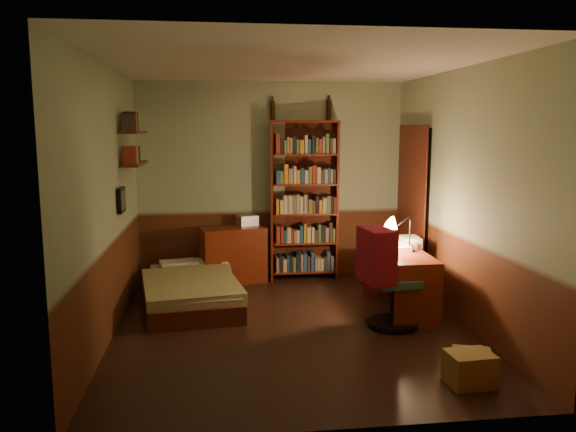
{
  "coord_description": "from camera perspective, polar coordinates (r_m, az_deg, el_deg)",
  "views": [
    {
      "loc": [
        -0.72,
        -5.41,
        1.99
      ],
      "look_at": [
        0.0,
        0.25,
        1.1
      ],
      "focal_mm": 35.0,
      "sensor_mm": 36.0,
      "label": 1
    }
  ],
  "objects": [
    {
      "name": "wall_shelf_lower",
      "position": [
        6.59,
        -15.32,
        5.15
      ],
      "size": [
        0.2,
        0.9,
        0.03
      ],
      "primitive_type": "cube",
      "color": "#5F1E0D",
      "rests_on": "wall_left"
    },
    {
      "name": "wall_front",
      "position": [
        3.55,
        4.6,
        -2.37
      ],
      "size": [
        3.5,
        0.02,
        2.6
      ],
      "primitive_type": "cube",
      "color": "#99AF8A",
      "rests_on": "ground"
    },
    {
      "name": "paper_stack",
      "position": [
        6.5,
        12.27,
        -2.56
      ],
      "size": [
        0.21,
        0.29,
        0.11
      ],
      "primitive_type": "cube",
      "rotation": [
        0.0,
        0.0,
        -0.04
      ],
      "color": "silver",
      "rests_on": "desk"
    },
    {
      "name": "bookshelf",
      "position": [
        7.41,
        1.71,
        1.56
      ],
      "size": [
        0.93,
        0.39,
        2.1
      ],
      "primitive_type": "cube",
      "rotation": [
        0.0,
        0.0,
        -0.12
      ],
      "color": "#5F1E0D",
      "rests_on": "ground"
    },
    {
      "name": "wall_left",
      "position": [
        5.56,
        -17.98,
        1.29
      ],
      "size": [
        0.02,
        4.0,
        2.6
      ],
      "primitive_type": "cube",
      "color": "#99AF8A",
      "rests_on": "ground"
    },
    {
      "name": "cardboard_box_a",
      "position": [
        4.77,
        17.97,
        -14.54
      ],
      "size": [
        0.37,
        0.3,
        0.26
      ],
      "primitive_type": "cube",
      "rotation": [
        0.0,
        0.0,
        0.07
      ],
      "color": "olive",
      "rests_on": "ground"
    },
    {
      "name": "office_chair",
      "position": [
        5.75,
        10.75,
        -5.75
      ],
      "size": [
        0.62,
        0.56,
        1.11
      ],
      "primitive_type": "cube",
      "rotation": [
        0.0,
        0.0,
        0.14
      ],
      "color": "#2D573E",
      "rests_on": "ground"
    },
    {
      "name": "doorway",
      "position": [
        7.21,
        12.61,
        0.75
      ],
      "size": [
        0.06,
        0.9,
        2.0
      ],
      "primitive_type": "cube",
      "color": "black",
      "rests_on": "ground"
    },
    {
      "name": "desk_lamp",
      "position": [
        6.19,
        12.31,
        -0.64
      ],
      "size": [
        0.21,
        0.21,
        0.64
      ],
      "primitive_type": "cone",
      "rotation": [
        0.0,
        0.0,
        0.11
      ],
      "color": "black",
      "rests_on": "desk"
    },
    {
      "name": "desk",
      "position": [
        6.32,
        11.22,
        -6.48
      ],
      "size": [
        0.55,
        1.26,
        0.67
      ],
      "primitive_type": "cube",
      "rotation": [
        0.0,
        0.0,
        -0.02
      ],
      "color": "#5F1E0D",
      "rests_on": "ground"
    },
    {
      "name": "floor",
      "position": [
        5.82,
        0.32,
        -11.25
      ],
      "size": [
        3.5,
        4.0,
        0.02
      ],
      "primitive_type": "cube",
      "color": "black",
      "rests_on": "ground"
    },
    {
      "name": "ceiling",
      "position": [
        5.5,
        0.34,
        15.34
      ],
      "size": [
        3.5,
        4.0,
        0.02
      ],
      "primitive_type": "cube",
      "color": "silver",
      "rests_on": "wall_back"
    },
    {
      "name": "bottle_right",
      "position": [
        7.52,
        4.18,
        10.67
      ],
      "size": [
        0.09,
        0.09,
        0.27
      ],
      "primitive_type": "cylinder",
      "rotation": [
        0.0,
        0.0,
        -0.28
      ],
      "color": "black",
      "rests_on": "bookshelf"
    },
    {
      "name": "framed_picture",
      "position": [
        6.14,
        -16.57,
        1.57
      ],
      "size": [
        0.04,
        0.32,
        0.26
      ],
      "primitive_type": "cube",
      "color": "black",
      "rests_on": "wall_left"
    },
    {
      "name": "wall_right",
      "position": [
        5.99,
        17.26,
        1.85
      ],
      "size": [
        0.02,
        4.0,
        2.6
      ],
      "primitive_type": "cube",
      "color": "#99AF8A",
      "rests_on": "ground"
    },
    {
      "name": "door_trim",
      "position": [
        7.2,
        12.35,
        0.75
      ],
      "size": [
        0.02,
        0.98,
        2.08
      ],
      "primitive_type": "cube",
      "color": "#4B1B10",
      "rests_on": "ground"
    },
    {
      "name": "wall_shelf_upper",
      "position": [
        6.58,
        -15.44,
        8.2
      ],
      "size": [
        0.2,
        0.9,
        0.03
      ],
      "primitive_type": "cube",
      "color": "#5F1E0D",
      "rests_on": "wall_left"
    },
    {
      "name": "red_jacket",
      "position": [
        5.51,
        8.29,
        2.38
      ],
      "size": [
        0.39,
        0.51,
        0.54
      ],
      "primitive_type": "cube",
      "rotation": [
        0.0,
        0.0,
        -0.36
      ],
      "color": "maroon",
      "rests_on": "office_chair"
    },
    {
      "name": "dresser",
      "position": [
        7.36,
        -5.59,
        -3.96
      ],
      "size": [
        0.89,
        0.58,
        0.73
      ],
      "primitive_type": "cube",
      "rotation": [
        0.0,
        0.0,
        0.23
      ],
      "color": "#5F1E0D",
      "rests_on": "ground"
    },
    {
      "name": "mini_stereo",
      "position": [
        7.41,
        -4.18,
        -0.46
      ],
      "size": [
        0.31,
        0.28,
        0.14
      ],
      "primitive_type": "cube",
      "rotation": [
        0.0,
        0.0,
        0.39
      ],
      "color": "#B2B2B7",
      "rests_on": "dresser"
    },
    {
      "name": "wall_back",
      "position": [
        7.49,
        -1.7,
        3.57
      ],
      "size": [
        3.5,
        0.02,
        2.6
      ],
      "primitive_type": "cube",
      "color": "#99AF8A",
      "rests_on": "ground"
    },
    {
      "name": "bed",
      "position": [
        6.58,
        -9.78,
        -6.43
      ],
      "size": [
        1.16,
        1.9,
        0.54
      ],
      "primitive_type": "cube",
      "rotation": [
        0.0,
        0.0,
        0.11
      ],
      "color": "olive",
      "rests_on": "ground"
    },
    {
      "name": "cardboard_box_b",
      "position": [
        4.93,
        18.2,
        -14.05
      ],
      "size": [
        0.36,
        0.33,
        0.21
      ],
      "primitive_type": "cube",
      "rotation": [
        0.0,
        0.0,
        -0.31
      ],
      "color": "olive",
      "rests_on": "ground"
    },
    {
      "name": "bottle_left",
      "position": [
        7.41,
        -1.58,
        10.64
      ],
      "size": [
        0.08,
        0.08,
        0.25
      ],
      "primitive_type": "cylinder",
      "rotation": [
        0.0,
        0.0,
        -0.21
      ],
      "color": "black",
      "rests_on": "bookshelf"
    }
  ]
}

